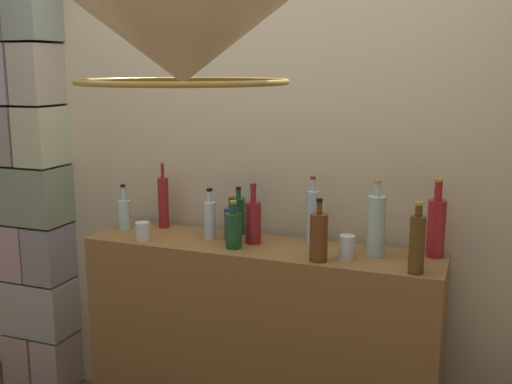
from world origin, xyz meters
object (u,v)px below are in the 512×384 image
Objects in this scene: liquor_bottle_gin at (210,219)px; liquor_bottle_vermouth at (376,225)px; liquor_bottle_mezcal at (253,221)px; liquor_bottle_scotch at (124,213)px; liquor_bottle_sherry at (231,223)px; liquor_bottle_tequila at (436,226)px; liquor_bottle_rum at (312,216)px; liquor_bottle_whiskey at (319,237)px; liquor_bottle_amaro at (163,202)px; pendant_lamp at (182,45)px; liquor_bottle_brandy at (239,215)px; liquor_bottle_rye at (234,230)px; glass_tumbler_highball at (347,247)px; liquor_bottle_vodka at (417,243)px; glass_tumbler_rocks at (143,231)px.

liquor_bottle_gin is 0.76m from liquor_bottle_vermouth.
liquor_bottle_scotch is at bearing 179.62° from liquor_bottle_mezcal.
liquor_bottle_tequila is at bearing 4.74° from liquor_bottle_sherry.
liquor_bottle_vermouth is at bearing -15.84° from liquor_bottle_rum.
liquor_bottle_whiskey reaches higher than liquor_bottle_scotch.
liquor_bottle_vermouth reaches higher than liquor_bottle_rum.
liquor_bottle_amaro is 0.49× the size of pendant_lamp.
liquor_bottle_brandy is 0.70× the size of liquor_bottle_vermouth.
liquor_bottle_scotch is 0.33× the size of pendant_lamp.
liquor_bottle_gin is at bearing -0.43° from liquor_bottle_scotch.
liquor_bottle_tequila reaches higher than liquor_bottle_rye.
glass_tumbler_highball is at bearing 69.47° from pendant_lamp.
liquor_bottle_brandy is 0.59m from glass_tumbler_highball.
glass_tumbler_highball is at bearing -4.46° from liquor_bottle_scotch.
liquor_bottle_vodka is 0.92× the size of liquor_bottle_rum.
liquor_bottle_tequila is at bearing 26.94° from glass_tumbler_highball.
liquor_bottle_vodka is 0.85× the size of liquor_bottle_amaro.
liquor_bottle_mezcal is at bearing -0.26° from liquor_bottle_gin.
liquor_bottle_rye is 0.43m from glass_tumbler_rocks.
liquor_bottle_amaro is 0.25m from glass_tumbler_rocks.
liquor_bottle_vermouth is 1.47× the size of liquor_bottle_scotch.
liquor_bottle_brandy is at bearing 104.11° from pendant_lamp.
liquor_bottle_sherry is 1.21m from pendant_lamp.
glass_tumbler_rocks is at bearing -176.58° from glass_tumbler_highball.
liquor_bottle_vermouth is at bearing 34.75° from liquor_bottle_whiskey.
liquor_bottle_mezcal is (0.51, -0.10, -0.03)m from liquor_bottle_amaro.
liquor_bottle_rum is 0.77m from glass_tumbler_rocks.
pendant_lamp is at bearing -104.96° from liquor_bottle_whiskey.
liquor_bottle_brandy is (-0.84, 0.27, -0.03)m from liquor_bottle_vodka.
pendant_lamp is (-0.59, -0.74, 0.71)m from liquor_bottle_vodka.
glass_tumbler_rocks is at bearing 179.73° from liquor_bottle_whiskey.
liquor_bottle_tequila is at bearing 78.30° from liquor_bottle_vodka.
liquor_bottle_sherry is 0.11m from liquor_bottle_mezcal.
liquor_bottle_whiskey is at bearing -29.39° from liquor_bottle_brandy.
liquor_bottle_amaro is at bearing 179.02° from liquor_bottle_rum.
liquor_bottle_whiskey is (1.01, -0.15, 0.02)m from liquor_bottle_scotch.
glass_tumbler_rocks is at bearing 129.26° from pendant_lamp.
liquor_bottle_vodka is at bearing -11.33° from liquor_bottle_sherry.
liquor_bottle_sherry is 0.89× the size of liquor_bottle_gin.
liquor_bottle_amaro reaches higher than liquor_bottle_rye.
liquor_bottle_vermouth is 0.25m from liquor_bottle_whiskey.
liquor_bottle_rye is 0.50m from glass_tumbler_highball.
liquor_bottle_tequila is 1.28m from glass_tumbler_rocks.
liquor_bottle_vodka is 1.25m from liquor_bottle_amaro.
liquor_bottle_vodka is at bearing -0.78° from glass_tumbler_rocks.
liquor_bottle_tequila is 3.26× the size of glass_tumbler_highball.
liquor_bottle_tequila is 1.02× the size of liquor_bottle_vermouth.
liquor_bottle_mezcal is at bearing -173.60° from liquor_bottle_tequila.
liquor_bottle_rum is at bearing 164.16° from liquor_bottle_vermouth.
liquor_bottle_gin is at bearing -169.64° from liquor_bottle_rum.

